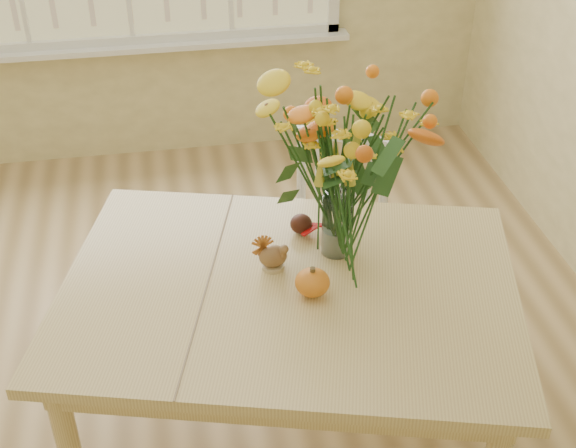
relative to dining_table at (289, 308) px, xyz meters
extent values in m
cube|color=#9E7D4C|center=(-0.46, 0.11, -0.68)|extent=(4.00, 4.50, 0.01)
cube|color=white|center=(-0.46, 2.29, 0.02)|extent=(2.42, 0.12, 0.03)
cube|color=tan|center=(0.00, 0.00, 0.07)|extent=(1.64, 1.36, 0.04)
cube|color=tan|center=(0.00, 0.00, 0.00)|extent=(1.50, 1.21, 0.10)
cylinder|color=tan|center=(-0.49, 0.57, -0.31)|extent=(0.07, 0.07, 0.72)
cylinder|color=tan|center=(0.71, 0.24, -0.31)|extent=(0.07, 0.07, 0.72)
cube|color=white|center=(0.28, 0.61, -0.26)|extent=(0.54, 0.53, 0.05)
cube|color=white|center=(0.35, 0.75, -0.03)|extent=(0.37, 0.23, 0.46)
cylinder|color=white|center=(0.07, 0.56, -0.48)|extent=(0.03, 0.03, 0.39)
cylinder|color=white|center=(0.21, 0.82, -0.48)|extent=(0.03, 0.03, 0.39)
cylinder|color=white|center=(0.34, 0.41, -0.48)|extent=(0.03, 0.03, 0.39)
cylinder|color=white|center=(0.48, 0.66, -0.48)|extent=(0.03, 0.03, 0.39)
cylinder|color=white|center=(0.18, 0.15, 0.20)|extent=(0.10, 0.10, 0.22)
ellipsoid|color=orange|center=(0.06, -0.05, 0.13)|extent=(0.11, 0.11, 0.08)
cylinder|color=#CCB78C|center=(-0.03, 0.10, 0.10)|extent=(0.07, 0.07, 0.01)
ellipsoid|color=brown|center=(-0.03, 0.10, 0.14)|extent=(0.09, 0.07, 0.08)
ellipsoid|color=#38160F|center=(0.09, 0.28, 0.13)|extent=(0.08, 0.08, 0.07)
camera|label=1|loc=(-0.33, -1.85, 1.61)|focal=48.00mm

